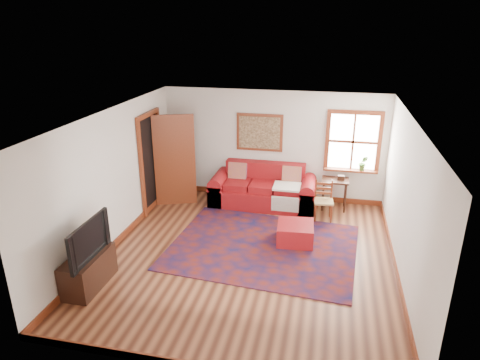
% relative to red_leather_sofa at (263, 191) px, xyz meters
% --- Properties ---
extents(ground, '(5.50, 5.50, 0.00)m').
position_rel_red_leather_sofa_xyz_m(ground, '(0.12, -2.30, -0.30)').
color(ground, '#472013').
rests_on(ground, ground).
extents(room_envelope, '(5.04, 5.54, 2.52)m').
position_rel_red_leather_sofa_xyz_m(room_envelope, '(0.12, -2.28, 1.35)').
color(room_envelope, silver).
rests_on(room_envelope, ground).
extents(window, '(1.18, 0.20, 1.38)m').
position_rel_red_leather_sofa_xyz_m(window, '(1.90, 0.40, 1.01)').
color(window, white).
rests_on(window, ground).
extents(doorway, '(0.89, 1.08, 2.14)m').
position_rel_red_leather_sofa_xyz_m(doorway, '(-2.08, -0.52, 0.77)').
color(doorway, black).
rests_on(doorway, ground).
extents(framed_artwork, '(1.05, 0.07, 0.85)m').
position_rel_red_leather_sofa_xyz_m(framed_artwork, '(-0.18, 0.41, 1.25)').
color(framed_artwork, maroon).
rests_on(framed_artwork, ground).
extents(persian_rug, '(3.51, 2.90, 0.02)m').
position_rel_red_leather_sofa_xyz_m(persian_rug, '(0.32, -1.95, -0.29)').
color(persian_rug, '#61170D').
rests_on(persian_rug, ground).
extents(red_leather_sofa, '(2.32, 0.96, 0.91)m').
position_rel_red_leather_sofa_xyz_m(red_leather_sofa, '(0.00, 0.00, 0.00)').
color(red_leather_sofa, maroon).
rests_on(red_leather_sofa, ground).
extents(red_ottoman, '(0.70, 0.70, 0.38)m').
position_rel_red_leather_sofa_xyz_m(red_ottoman, '(0.88, -1.64, -0.11)').
color(red_ottoman, maroon).
rests_on(red_ottoman, ground).
extents(side_table, '(0.57, 0.43, 0.68)m').
position_rel_red_leather_sofa_xyz_m(side_table, '(1.56, 0.08, 0.26)').
color(side_table, '#331A11').
rests_on(side_table, ground).
extents(ladder_back_chair, '(0.42, 0.40, 0.83)m').
position_rel_red_leather_sofa_xyz_m(ladder_back_chair, '(1.34, -0.49, 0.14)').
color(ladder_back_chair, tan).
rests_on(ladder_back_chair, ground).
extents(media_cabinet, '(0.44, 0.98, 0.54)m').
position_rel_red_leather_sofa_xyz_m(media_cabinet, '(-2.14, -3.73, -0.03)').
color(media_cabinet, '#331A11').
rests_on(media_cabinet, ground).
extents(television, '(0.14, 1.07, 0.61)m').
position_rel_red_leather_sofa_xyz_m(television, '(-2.12, -3.78, 0.55)').
color(television, black).
rests_on(television, media_cabinet).
extents(candle_hurricane, '(0.12, 0.12, 0.18)m').
position_rel_red_leather_sofa_xyz_m(candle_hurricane, '(-2.09, -3.28, 0.32)').
color(candle_hurricane, silver).
rests_on(candle_hurricane, media_cabinet).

